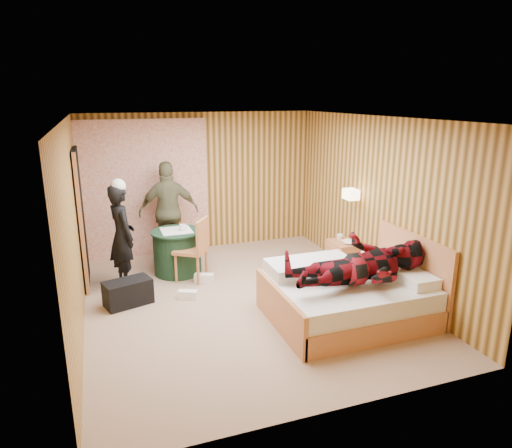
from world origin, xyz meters
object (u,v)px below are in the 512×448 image
object	(u,v)px
duffel_bag	(128,293)
woman_standing	(122,236)
chair_near	(196,245)
man_on_bed	(363,253)
chair_far	(171,230)
bed	(348,296)
nightstand	(343,256)
wall_lamp	(351,194)
man_at_table	(169,212)
round_table	(177,251)

from	to	relation	value
duffel_bag	woman_standing	distance (m)	0.92
chair_near	man_on_bed	distance (m)	2.67
chair_far	man_on_bed	distance (m)	3.66
bed	nightstand	xyz separation A→B (m)	(0.75, 1.45, -0.04)
nightstand	chair_near	world-z (taller)	chair_near
duffel_bag	man_on_bed	xyz separation A→B (m)	(2.67, -1.55, 0.77)
wall_lamp	man_on_bed	size ratio (longest dim) A/B	0.15
man_at_table	man_on_bed	distance (m)	3.67
bed	woman_standing	bearing A→B (deg)	142.48
bed	woman_standing	distance (m)	3.36
round_table	chair_near	bearing A→B (deg)	-60.64
chair_near	man_on_bed	size ratio (longest dim) A/B	0.56
nightstand	woman_standing	world-z (taller)	woman_standing
nightstand	man_at_table	xyz separation A→B (m)	(-2.55, 1.50, 0.60)
round_table	man_on_bed	size ratio (longest dim) A/B	0.46
round_table	chair_far	distance (m)	0.67
chair_near	wall_lamp	bearing A→B (deg)	112.42
woman_standing	man_on_bed	world-z (taller)	man_on_bed
man_at_table	wall_lamp	bearing A→B (deg)	152.60
nightstand	man_on_bed	xyz separation A→B (m)	(-0.73, -1.68, 0.69)
duffel_bag	man_on_bed	size ratio (longest dim) A/B	0.35
bed	woman_standing	size ratio (longest dim) A/B	1.26
bed	duffel_bag	size ratio (longest dim) A/B	3.15
man_at_table	chair_far	bearing A→B (deg)	109.65
bed	nightstand	world-z (taller)	bed
chair_far	wall_lamp	bearing A→B (deg)	-24.64
wall_lamp	woman_standing	distance (m)	3.54
chair_far	woman_standing	bearing A→B (deg)	-127.21
bed	nightstand	bearing A→B (deg)	62.63
wall_lamp	chair_near	world-z (taller)	wall_lamp
chair_far	chair_near	bearing A→B (deg)	-72.06
bed	round_table	world-z (taller)	bed
round_table	man_at_table	world-z (taller)	man_at_table
chair_far	round_table	bearing A→B (deg)	-84.54
nightstand	round_table	xyz separation A→B (m)	(-2.55, 0.82, 0.10)
wall_lamp	chair_near	bearing A→B (deg)	168.12
woman_standing	man_at_table	world-z (taller)	man_at_table
duffel_bag	man_at_table	world-z (taller)	man_at_table
nightstand	man_at_table	bearing A→B (deg)	149.50
man_at_table	man_on_bed	world-z (taller)	man_on_bed
round_table	duffel_bag	distance (m)	1.29
man_on_bed	bed	bearing A→B (deg)	95.61
bed	round_table	size ratio (longest dim) A/B	2.42
chair_far	man_on_bed	xyz separation A→B (m)	(1.81, -3.15, 0.41)
woman_standing	man_on_bed	size ratio (longest dim) A/B	0.88
round_table	man_on_bed	distance (m)	3.15
wall_lamp	nightstand	size ratio (longest dim) A/B	0.50
wall_lamp	man_at_table	distance (m)	3.07
chair_near	nightstand	bearing A→B (deg)	114.00
nightstand	duffel_bag	bearing A→B (deg)	-177.88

